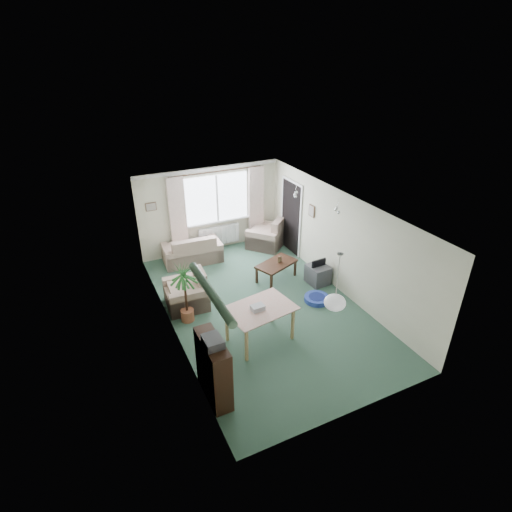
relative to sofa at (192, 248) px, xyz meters
name	(u,v)px	position (x,y,z in m)	size (l,w,h in m)	color
ground	(262,307)	(0.74, -2.75, -0.38)	(6.50, 6.50, 0.00)	#30503F
window	(217,198)	(0.94, 0.48, 1.12)	(1.80, 0.03, 1.30)	white
curtain_rod	(216,172)	(0.94, 0.40, 1.89)	(2.60, 0.03, 0.03)	black
curtain_left	(178,214)	(-0.21, 0.38, 0.89)	(0.45, 0.08, 2.00)	beige
curtain_right	(256,201)	(2.09, 0.38, 0.89)	(0.45, 0.08, 2.00)	beige
radiator	(219,235)	(0.94, 0.44, 0.02)	(1.20, 0.10, 0.55)	white
doorway	(291,217)	(2.73, -0.55, 0.62)	(0.03, 0.95, 2.00)	black
pendant_lamp	(335,303)	(0.94, -5.05, 1.10)	(0.36, 0.36, 0.36)	white
tinsel_garland	(210,292)	(-1.18, -5.05, 1.90)	(1.60, 1.60, 0.12)	#196626
bauble_cluster_a	(296,193)	(2.04, -1.85, 1.84)	(0.20, 0.20, 0.20)	silver
bauble_cluster_b	(337,208)	(2.34, -3.05, 1.84)	(0.20, 0.20, 0.20)	silver
wall_picture_back	(151,207)	(-0.86, 0.48, 1.17)	(0.28, 0.03, 0.22)	brown
wall_picture_right	(312,211)	(2.72, -1.55, 1.17)	(0.03, 0.24, 0.30)	brown
sofa	(192,248)	(0.00, 0.00, 0.00)	(1.53, 0.81, 0.77)	#C1A992
armchair_corner	(266,232)	(2.22, -0.02, 0.05)	(0.96, 0.91, 0.86)	beige
armchair_left	(186,289)	(-0.76, -1.96, 0.03)	(0.92, 0.87, 0.83)	beige
coffee_table	(276,271)	(1.60, -1.83, -0.15)	(1.03, 0.57, 0.46)	black
photo_frame	(280,259)	(1.69, -1.82, 0.16)	(0.12, 0.02, 0.16)	#4C3A27
bookshelf	(214,369)	(-1.10, -4.70, 0.19)	(0.31, 0.93, 1.14)	black
hifi_box	(213,342)	(-1.11, -4.80, 0.83)	(0.28, 0.35, 0.14)	#3E3D43
houseplant	(185,292)	(-0.91, -2.51, 0.32)	(0.60, 0.60, 1.40)	#1A4D1D
dining_table	(260,324)	(0.21, -3.75, -0.01)	(1.19, 0.80, 0.75)	tan
gift_box	(258,308)	(0.14, -3.79, 0.42)	(0.25, 0.18, 0.12)	#B5B6C0
tv_cube	(318,274)	(2.44, -2.42, -0.15)	(0.47, 0.52, 0.47)	#313235
pet_bed	(317,299)	(1.99, -3.09, -0.33)	(0.57, 0.57, 0.11)	navy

